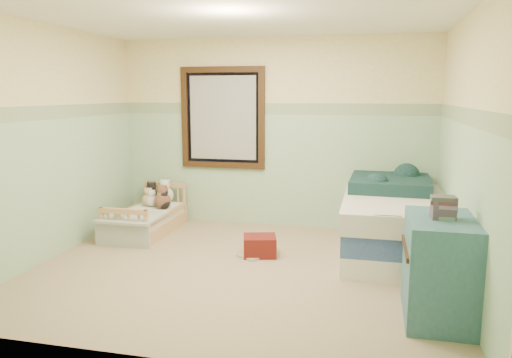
% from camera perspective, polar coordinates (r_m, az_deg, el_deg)
% --- Properties ---
extents(floor, '(4.20, 3.60, 0.02)m').
position_cam_1_polar(floor, '(5.16, -1.97, -10.44)').
color(floor, '#8C7255').
rests_on(floor, ground).
extents(ceiling, '(4.20, 3.60, 0.02)m').
position_cam_1_polar(ceiling, '(4.90, -2.15, 18.44)').
color(ceiling, white).
rests_on(ceiling, wall_back).
extents(wall_back, '(4.20, 0.04, 2.50)m').
position_cam_1_polar(wall_back, '(6.61, 2.08, 5.25)').
color(wall_back, '#D4C186').
rests_on(wall_back, floor).
extents(wall_front, '(4.20, 0.04, 2.50)m').
position_cam_1_polar(wall_front, '(3.18, -10.64, 0.16)').
color(wall_front, '#D4C186').
rests_on(wall_front, floor).
extents(wall_left, '(0.04, 3.60, 2.50)m').
position_cam_1_polar(wall_left, '(5.79, -22.59, 3.86)').
color(wall_left, '#D4C186').
rests_on(wall_left, floor).
extents(wall_right, '(0.04, 3.60, 2.50)m').
position_cam_1_polar(wall_right, '(4.77, 23.11, 2.70)').
color(wall_right, '#D4C186').
rests_on(wall_right, floor).
extents(wainscot_mint, '(4.20, 0.01, 1.50)m').
position_cam_1_polar(wainscot_mint, '(6.66, 2.03, 0.95)').
color(wainscot_mint, '#90B990').
rests_on(wainscot_mint, floor).
extents(border_strip, '(4.20, 0.01, 0.15)m').
position_cam_1_polar(border_strip, '(6.58, 2.07, 8.06)').
color(border_strip, '#517350').
rests_on(border_strip, wall_back).
extents(window_frame, '(1.16, 0.06, 1.36)m').
position_cam_1_polar(window_frame, '(6.73, -3.87, 7.02)').
color(window_frame, '#331C0B').
rests_on(window_frame, wall_back).
extents(window_blinds, '(0.92, 0.01, 1.12)m').
position_cam_1_polar(window_blinds, '(6.74, -3.85, 7.03)').
color(window_blinds, beige).
rests_on(window_blinds, window_frame).
extents(toddler_bed_frame, '(0.63, 1.26, 0.16)m').
position_cam_1_polar(toddler_bed_frame, '(6.59, -12.45, -5.32)').
color(toddler_bed_frame, '#A17946').
rests_on(toddler_bed_frame, floor).
extents(toddler_mattress, '(0.58, 1.21, 0.12)m').
position_cam_1_polar(toddler_mattress, '(6.55, -12.49, -4.13)').
color(toddler_mattress, white).
rests_on(toddler_mattress, toddler_bed_frame).
extents(patchwork_quilt, '(0.68, 0.63, 0.03)m').
position_cam_1_polar(patchwork_quilt, '(6.20, -14.09, -4.29)').
color(patchwork_quilt, '#78A2D2').
rests_on(patchwork_quilt, toddler_mattress).
extents(plush_bed_brown, '(0.21, 0.21, 0.21)m').
position_cam_1_polar(plush_bed_brown, '(7.02, -11.88, -1.82)').
color(plush_bed_brown, brown).
rests_on(plush_bed_brown, toddler_mattress).
extents(plush_bed_white, '(0.22, 0.22, 0.22)m').
position_cam_1_polar(plush_bed_white, '(6.94, -10.39, -1.83)').
color(plush_bed_white, silver).
rests_on(plush_bed_white, toddler_mattress).
extents(plush_bed_tan, '(0.17, 0.17, 0.17)m').
position_cam_1_polar(plush_bed_tan, '(6.81, -12.28, -2.35)').
color(plush_bed_tan, tan).
rests_on(plush_bed_tan, toddler_mattress).
extents(plush_bed_dark, '(0.17, 0.17, 0.17)m').
position_cam_1_polar(plush_bed_dark, '(6.72, -10.51, -2.45)').
color(plush_bed_dark, black).
rests_on(plush_bed_dark, toddler_mattress).
extents(plush_floor_cream, '(0.26, 0.26, 0.26)m').
position_cam_1_polar(plush_floor_cream, '(6.19, -15.24, -5.95)').
color(plush_floor_cream, beige).
rests_on(plush_floor_cream, floor).
extents(plush_floor_tan, '(0.23, 0.23, 0.23)m').
position_cam_1_polar(plush_floor_tan, '(6.51, -15.15, -5.34)').
color(plush_floor_tan, tan).
rests_on(plush_floor_tan, floor).
extents(twin_bed_frame, '(1.06, 2.12, 0.22)m').
position_cam_1_polar(twin_bed_frame, '(5.90, 15.45, -6.94)').
color(twin_bed_frame, white).
rests_on(twin_bed_frame, floor).
extents(twin_boxspring, '(1.06, 2.12, 0.22)m').
position_cam_1_polar(twin_boxspring, '(5.84, 15.55, -4.87)').
color(twin_boxspring, navy).
rests_on(twin_boxspring, twin_bed_frame).
extents(twin_mattress, '(1.10, 2.16, 0.22)m').
position_cam_1_polar(twin_mattress, '(5.79, 15.65, -2.77)').
color(twin_mattress, silver).
rests_on(twin_mattress, twin_boxspring).
extents(teal_blanket, '(0.93, 0.99, 0.14)m').
position_cam_1_polar(teal_blanket, '(6.05, 15.15, -0.48)').
color(teal_blanket, black).
rests_on(teal_blanket, twin_mattress).
extents(dresser, '(0.51, 0.82, 0.82)m').
position_cam_1_polar(dresser, '(4.24, 20.33, -9.63)').
color(dresser, '#2A5869').
rests_on(dresser, floor).
extents(book_stack, '(0.19, 0.15, 0.18)m').
position_cam_1_polar(book_stack, '(4.08, 20.77, -3.09)').
color(book_stack, brown).
rests_on(book_stack, dresser).
extents(red_pillow, '(0.42, 0.39, 0.22)m').
position_cam_1_polar(red_pillow, '(5.53, 0.43, -7.70)').
color(red_pillow, '#9F1A11').
rests_on(red_pillow, floor).
extents(floor_book, '(0.33, 0.31, 0.02)m').
position_cam_1_polar(floor_book, '(5.50, -0.61, -8.88)').
color(floor_book, '#F1A846').
rests_on(floor_book, floor).
extents(extra_plush_0, '(0.20, 0.20, 0.20)m').
position_cam_1_polar(extra_plush_0, '(6.99, -11.89, -1.92)').
color(extra_plush_0, black).
rests_on(extra_plush_0, toddler_mattress).
extents(extra_plush_1, '(0.16, 0.16, 0.16)m').
position_cam_1_polar(extra_plush_1, '(6.59, -10.55, -2.71)').
color(extra_plush_1, black).
rests_on(extra_plush_1, toddler_mattress).
extents(extra_plush_2, '(0.21, 0.21, 0.21)m').
position_cam_1_polar(extra_plush_2, '(6.61, -10.70, -2.46)').
color(extra_plush_2, brown).
rests_on(extra_plush_2, toddler_mattress).
extents(extra_plush_3, '(0.19, 0.19, 0.19)m').
position_cam_1_polar(extra_plush_3, '(6.61, -10.74, -2.57)').
color(extra_plush_3, tan).
rests_on(extra_plush_3, toddler_mattress).
extents(extra_plush_4, '(0.15, 0.15, 0.15)m').
position_cam_1_polar(extra_plush_4, '(6.78, -11.86, -2.47)').
color(extra_plush_4, silver).
rests_on(extra_plush_4, toddler_mattress).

